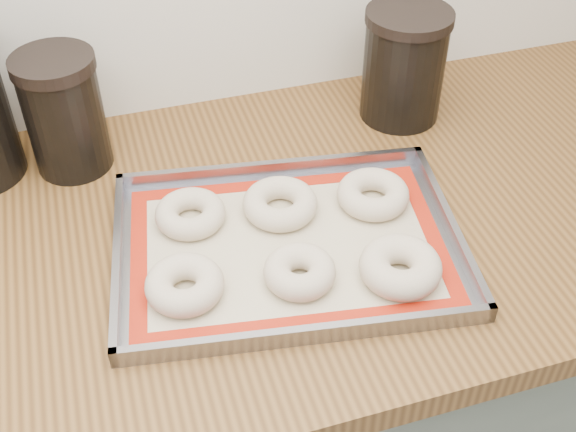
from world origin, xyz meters
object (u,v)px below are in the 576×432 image
object	(u,v)px
bagel_back_right	(373,194)
bagel_front_left	(185,285)
bagel_back_left	(190,214)
canister_mid	(64,113)
bagel_back_mid	(280,204)
baking_tray	(288,245)
canister_right	(404,65)
bagel_front_mid	(300,272)
bagel_front_right	(400,267)

from	to	relation	value
bagel_back_right	bagel_front_left	bearing A→B (deg)	-162.00
bagel_back_left	canister_mid	xyz separation A→B (m)	(-0.14, 0.19, 0.07)
bagel_front_left	bagel_back_mid	distance (m)	0.19
bagel_front_left	baking_tray	bearing A→B (deg)	16.72
baking_tray	bagel_front_left	distance (m)	0.16
bagel_front_left	canister_right	size ratio (longest dim) A/B	0.54
bagel_back_right	canister_right	distance (m)	0.26
bagel_back_left	canister_right	distance (m)	0.43
canister_mid	bagel_back_mid	bearing A→B (deg)	-37.93
bagel_front_mid	bagel_back_right	distance (m)	0.19
bagel_front_left	bagel_front_mid	xyz separation A→B (m)	(0.14, -0.02, -0.00)
bagel_back_left	canister_mid	bearing A→B (deg)	126.70
bagel_back_mid	bagel_back_right	xyz separation A→B (m)	(0.13, -0.02, 0.00)
baking_tray	bagel_back_left	size ratio (longest dim) A/B	5.16
bagel_back_left	canister_mid	distance (m)	0.25
bagel_back_left	canister_right	bearing A→B (deg)	23.77
bagel_front_right	bagel_back_left	bearing A→B (deg)	142.04
canister_mid	bagel_back_right	bearing A→B (deg)	-29.68
bagel_front_right	canister_mid	size ratio (longest dim) A/B	0.58
bagel_front_right	bagel_front_mid	bearing A→B (deg)	165.67
bagel_back_right	canister_mid	distance (m)	0.47
bagel_front_left	bagel_back_right	xyz separation A→B (m)	(0.29, 0.09, -0.00)
bagel_back_left	bagel_back_right	bearing A→B (deg)	-8.10
canister_right	canister_mid	bearing A→B (deg)	177.88
bagel_front_mid	bagel_back_left	xyz separation A→B (m)	(-0.11, 0.15, -0.00)
bagel_back_mid	canister_mid	size ratio (longest dim) A/B	0.57
baking_tray	bagel_front_left	size ratio (longest dim) A/B	5.07
bagel_front_right	bagel_back_right	bearing A→B (deg)	81.31
baking_tray	bagel_back_left	xyz separation A→B (m)	(-0.12, 0.09, 0.01)
bagel_front_left	bagel_back_left	xyz separation A→B (m)	(0.03, 0.13, -0.00)
bagel_front_mid	canister_mid	size ratio (longest dim) A/B	0.50
bagel_front_left	bagel_back_right	size ratio (longest dim) A/B	0.96
bagel_front_right	canister_right	world-z (taller)	canister_right
bagel_back_mid	bagel_back_right	bearing A→B (deg)	-8.36
bagel_front_mid	baking_tray	bearing A→B (deg)	85.97
bagel_front_mid	canister_mid	world-z (taller)	canister_mid
bagel_front_left	bagel_back_mid	world-z (taller)	bagel_front_left
baking_tray	canister_right	xyz separation A→B (m)	(0.27, 0.26, 0.09)
bagel_front_right	bagel_back_left	xyz separation A→B (m)	(-0.23, 0.18, -0.00)
canister_right	bagel_back_left	bearing A→B (deg)	-156.23
baking_tray	canister_right	size ratio (longest dim) A/B	2.73
bagel_front_left	canister_mid	world-z (taller)	canister_mid
bagel_back_right	bagel_front_mid	bearing A→B (deg)	-141.97
bagel_front_mid	bagel_back_right	world-z (taller)	same
bagel_front_mid	bagel_back_mid	world-z (taller)	bagel_front_mid
bagel_back_mid	bagel_back_right	world-z (taller)	same
bagel_front_right	bagel_back_left	world-z (taller)	bagel_front_right
bagel_back_left	bagel_back_mid	xyz separation A→B (m)	(0.12, -0.02, 0.00)
baking_tray	bagel_back_mid	distance (m)	0.07
bagel_back_right	canister_mid	size ratio (longest dim) A/B	0.56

